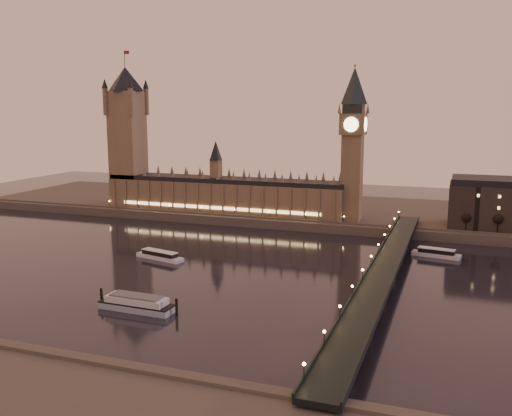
# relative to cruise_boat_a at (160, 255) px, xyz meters

# --- Properties ---
(ground) EXTENTS (700.00, 700.00, 0.00)m
(ground) POSITION_rel_cruise_boat_a_xyz_m (29.64, -6.51, -2.09)
(ground) COLOR black
(ground) RESTS_ON ground
(far_embankment) EXTENTS (560.00, 130.00, 6.00)m
(far_embankment) POSITION_rel_cruise_boat_a_xyz_m (59.64, 158.49, 0.91)
(far_embankment) COLOR #423D35
(far_embankment) RESTS_ON ground
(palace_of_westminster) EXTENTS (180.00, 26.62, 52.00)m
(palace_of_westminster) POSITION_rel_cruise_boat_a_xyz_m (-10.48, 114.48, 19.61)
(palace_of_westminster) COLOR brown
(palace_of_westminster) RESTS_ON ground
(victoria_tower) EXTENTS (31.68, 31.68, 118.00)m
(victoria_tower) POSITION_rel_cruise_boat_a_xyz_m (-90.36, 114.49, 63.69)
(victoria_tower) COLOR brown
(victoria_tower) RESTS_ON ground
(big_ben) EXTENTS (17.68, 17.68, 104.00)m
(big_ben) POSITION_rel_cruise_boat_a_xyz_m (83.63, 114.48, 61.86)
(big_ben) COLOR brown
(big_ben) RESTS_ON ground
(westminster_bridge) EXTENTS (13.20, 260.00, 15.30)m
(westminster_bridge) POSITION_rel_cruise_boat_a_xyz_m (121.25, -6.51, 3.42)
(westminster_bridge) COLOR black
(westminster_bridge) RESTS_ON ground
(bare_tree_0) EXTENTS (5.38, 5.38, 10.94)m
(bare_tree_0) POSITION_rel_cruise_boat_a_xyz_m (157.96, 102.49, 12.05)
(bare_tree_0) COLOR black
(bare_tree_0) RESTS_ON ground
(bare_tree_1) EXTENTS (5.38, 5.38, 10.94)m
(bare_tree_1) POSITION_rel_cruise_boat_a_xyz_m (175.06, 102.49, 12.05)
(bare_tree_1) COLOR black
(bare_tree_1) RESTS_ON ground
(cruise_boat_a) EXTENTS (30.37, 13.34, 4.75)m
(cruise_boat_a) POSITION_rel_cruise_boat_a_xyz_m (0.00, 0.00, 0.00)
(cruise_boat_a) COLOR silver
(cruise_boat_a) RESTS_ON ground
(cruise_boat_b) EXTENTS (26.90, 10.24, 4.84)m
(cruise_boat_b) POSITION_rel_cruise_boat_a_xyz_m (142.54, 56.51, 0.04)
(cruise_boat_b) COLOR silver
(cruise_boat_b) RESTS_ON ground
(moored_barge) EXTENTS (37.26, 9.94, 6.83)m
(moored_barge) POSITION_rel_cruise_boat_a_xyz_m (30.49, -73.41, 0.79)
(moored_barge) COLOR #95ADBD
(moored_barge) RESTS_ON ground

